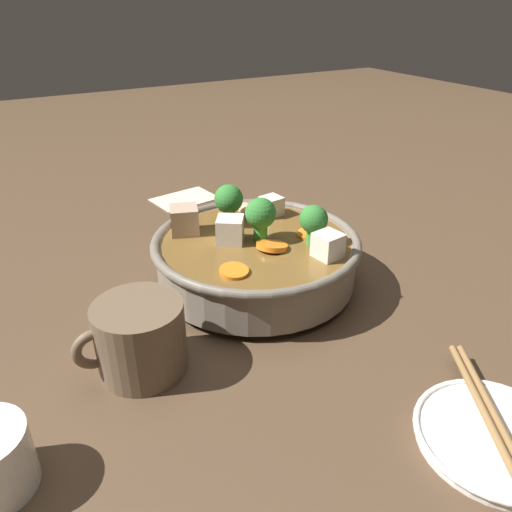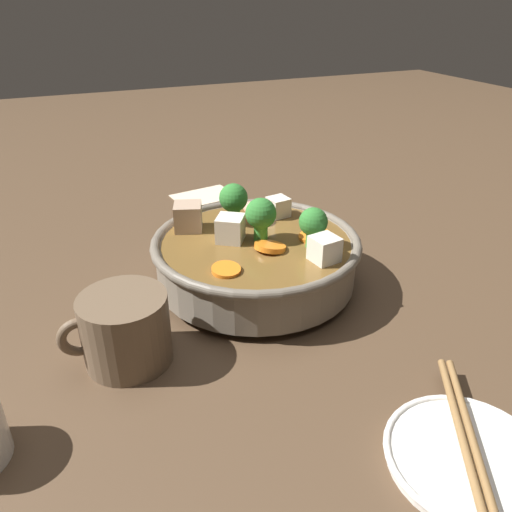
# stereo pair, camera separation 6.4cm
# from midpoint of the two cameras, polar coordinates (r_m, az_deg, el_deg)

# --- Properties ---
(ground_plane) EXTENTS (3.00, 3.00, 0.00)m
(ground_plane) POSITION_cam_midpoint_polar(r_m,az_deg,el_deg) (0.66, 2.77, -3.31)
(ground_plane) COLOR #4C3826
(stirfry_bowl) EXTENTS (0.27, 0.27, 0.12)m
(stirfry_bowl) POSITION_cam_midpoint_polar(r_m,az_deg,el_deg) (0.64, 2.87, 0.19)
(stirfry_bowl) COLOR slate
(stirfry_bowl) RESTS_ON ground_plane
(side_saucer) EXTENTS (0.14, 0.14, 0.01)m
(side_saucer) POSITION_cam_midpoint_polar(r_m,az_deg,el_deg) (0.48, 26.87, -20.13)
(side_saucer) COLOR white
(side_saucer) RESTS_ON ground_plane
(dark_mug) EXTENTS (0.11, 0.09, 0.08)m
(dark_mug) POSITION_cam_midpoint_polar(r_m,az_deg,el_deg) (0.52, -11.41, -8.35)
(dark_mug) COLOR brown
(dark_mug) RESTS_ON ground_plane
(napkin) EXTENTS (0.12, 0.09, 0.00)m
(napkin) POSITION_cam_midpoint_polar(r_m,az_deg,el_deg) (0.95, -4.04, 6.83)
(napkin) COLOR beige
(napkin) RESTS_ON ground_plane
(chopsticks_pair) EXTENTS (0.13, 0.19, 0.01)m
(chopsticks_pair) POSITION_cam_midpoint_polar(r_m,az_deg,el_deg) (0.48, 27.13, -19.36)
(chopsticks_pair) COLOR olive
(chopsticks_pair) RESTS_ON side_saucer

